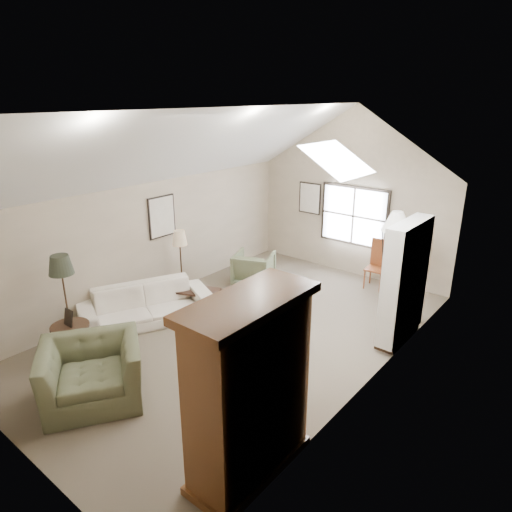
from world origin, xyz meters
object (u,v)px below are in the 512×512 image
Objects in this scene: armchair_far at (254,269)px; coffee_table at (198,300)px; side_chair at (376,265)px; armchair_near at (92,373)px; armoire at (249,389)px; side_table at (72,342)px; sofa at (146,305)px.

coffee_table is (-0.06, -1.71, -0.17)m from armchair_far.
coffee_table is 4.07m from side_chair.
armchair_far is 2.77m from side_chair.
coffee_table is at bearing 50.82° from armchair_near.
armoire is at bearing 106.59° from armchair_far.
coffee_table is at bearing 65.57° from armchair_far.
armchair_far is 1.72m from coffee_table.
armchair_near is 6.46m from side_chair.
armoire is 1.62× the size of armchair_near.
armoire is at bearing -36.07° from coffee_table.
armchair_near is 1.57× the size of armchair_far.
armoire is 4.42m from coffee_table.
side_table is 6.48m from side_chair.
coffee_table is 2.61m from side_table.
armoire is 2.55× the size of coffee_table.
side_chair is at bearing 21.12° from armchair_near.
coffee_table is (-0.94, 2.98, -0.22)m from armchair_near.
armchair_near is (-2.57, -0.43, -0.66)m from armoire.
armchair_near is at bearing -17.63° from side_table.
armchair_far is at bearing 85.21° from side_table.
armchair_far is at bearing 15.10° from sofa.
side_table is at bearing -179.39° from armoire.
armchair_far is at bearing 128.87° from armoire.
side_chair reaches higher than side_table.
side_chair is (2.61, 5.92, 0.25)m from side_table.
side_table is (0.10, -1.60, -0.05)m from sofa.
armchair_far reaches higher than coffee_table.
armchair_far is at bearing 87.85° from coffee_table.
armchair_far is (0.46, 2.71, 0.03)m from sofa.
armchair_near is 1.30m from side_table.
coffee_table is at bearing 2.97° from sofa.
armoire is 2.68m from armchair_near.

